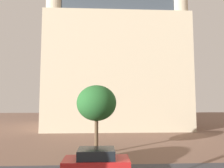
% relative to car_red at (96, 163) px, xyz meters
% --- Properties ---
extents(landmark_building, '(22.53, 14.82, 39.98)m').
position_rel_car_red_xyz_m(landmark_building, '(2.59, 22.41, 10.20)').
color(landmark_building, beige).
rests_on(landmark_building, ground_plane).
extents(car_red, '(4.03, 1.95, 1.60)m').
position_rel_car_red_xyz_m(car_red, '(0.00, 0.00, 0.00)').
color(car_red, red).
rests_on(car_red, ground_plane).
extents(tree_curb_far, '(3.43, 3.43, 5.89)m').
position_rel_car_red_xyz_m(tree_curb_far, '(-0.16, 4.65, 3.57)').
color(tree_curb_far, brown).
rests_on(tree_curb_far, ground_plane).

